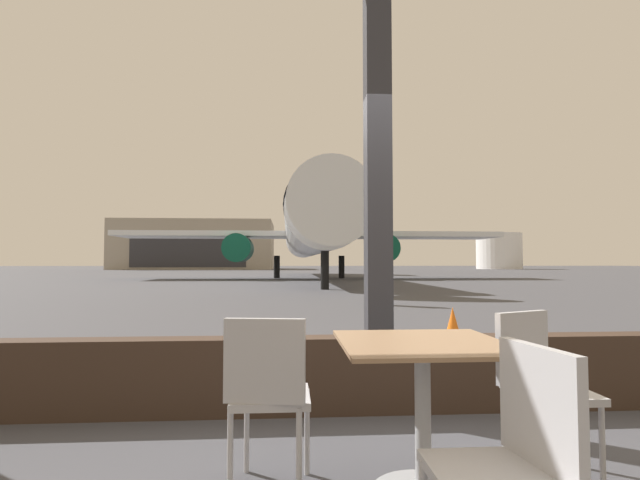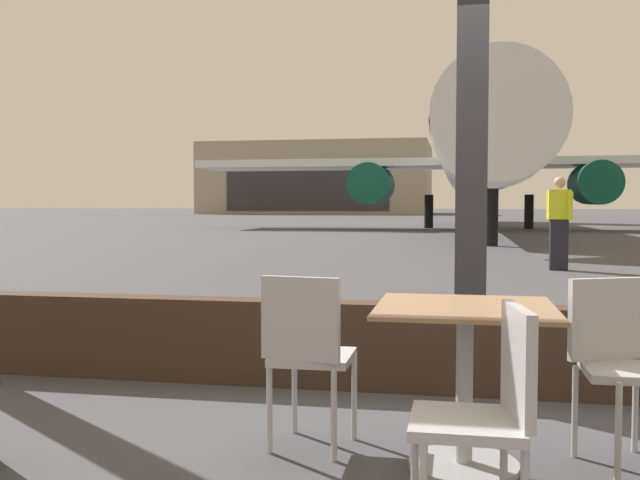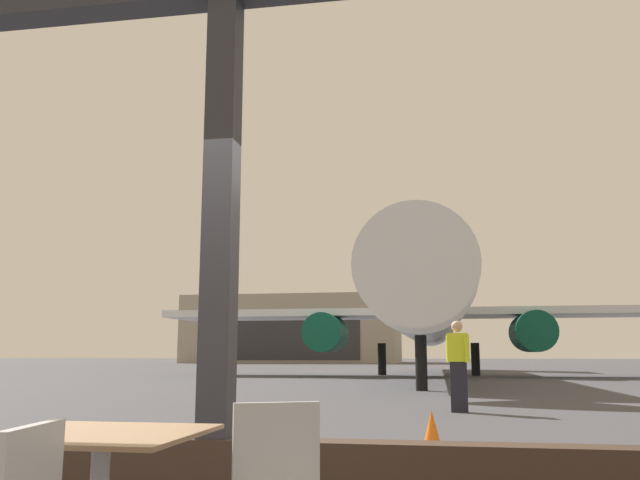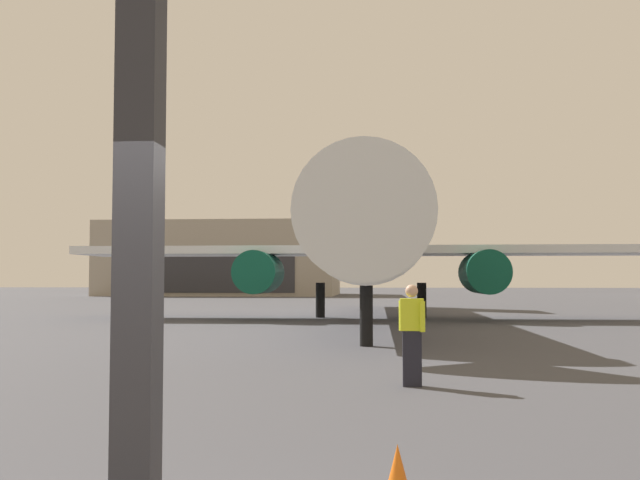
{
  "view_description": "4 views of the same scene",
  "coord_description": "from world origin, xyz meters",
  "px_view_note": "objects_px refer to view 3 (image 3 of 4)",
  "views": [
    {
      "loc": [
        -0.72,
        -3.73,
        1.17
      ],
      "look_at": [
        0.82,
        18.81,
        2.24
      ],
      "focal_mm": 26.57,
      "sensor_mm": 36.0,
      "label": 1
    },
    {
      "loc": [
        -0.08,
        -4.79,
        1.25
      ],
      "look_at": [
        -0.79,
        -1.1,
        1.06
      ],
      "focal_mm": 40.4,
      "sensor_mm": 36.0,
      "label": 2
    },
    {
      "loc": [
        1.39,
        -4.11,
        1.1
      ],
      "look_at": [
        -1.46,
        12.12,
        3.93
      ],
      "focal_mm": 37.23,
      "sensor_mm": 36.0,
      "label": 3
    },
    {
      "loc": [
        1.17,
        -3.5,
        1.84
      ],
      "look_at": [
        -0.27,
        14.98,
        2.83
      ],
      "focal_mm": 41.06,
      "sensor_mm": 36.0,
      "label": 4
    }
  ],
  "objects_px": {
    "ground_crew_worker": "(458,364)",
    "distant_hangar": "(297,330)",
    "airplane": "(426,307)",
    "traffic_cone": "(432,448)"
  },
  "relations": [
    {
      "from": "traffic_cone",
      "to": "airplane",
      "type": "bearing_deg",
      "value": 90.91
    },
    {
      "from": "distant_hangar",
      "to": "airplane",
      "type": "bearing_deg",
      "value": -71.03
    },
    {
      "from": "traffic_cone",
      "to": "distant_hangar",
      "type": "relative_size",
      "value": 0.02
    },
    {
      "from": "traffic_cone",
      "to": "distant_hangar",
      "type": "bearing_deg",
      "value": 102.79
    },
    {
      "from": "ground_crew_worker",
      "to": "traffic_cone",
      "type": "distance_m",
      "value": 7.22
    },
    {
      "from": "ground_crew_worker",
      "to": "distant_hangar",
      "type": "distance_m",
      "value": 72.63
    },
    {
      "from": "ground_crew_worker",
      "to": "airplane",
      "type": "bearing_deg",
      "value": 92.49
    },
    {
      "from": "airplane",
      "to": "traffic_cone",
      "type": "distance_m",
      "value": 27.77
    },
    {
      "from": "ground_crew_worker",
      "to": "distant_hangar",
      "type": "relative_size",
      "value": 0.07
    },
    {
      "from": "airplane",
      "to": "traffic_cone",
      "type": "bearing_deg",
      "value": -89.09
    }
  ]
}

